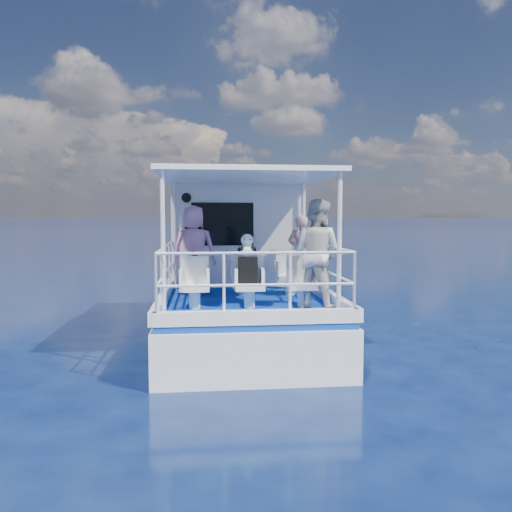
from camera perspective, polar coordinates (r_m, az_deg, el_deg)
The scene contains 20 objects.
ground at distance 9.58m, azimuth -1.36°, elevation -10.03°, with size 2000.00×2000.00×0.00m, color #071239.
hull at distance 10.55m, azimuth -1.79°, elevation -8.67°, with size 3.00×7.00×1.60m, color white.
deck at distance 10.39m, azimuth -1.80°, elevation -4.10°, with size 2.90×6.90×0.10m, color #0B3198.
cabin at distance 11.57m, azimuth -2.27°, elevation 2.50°, with size 2.85×2.00×2.20m, color white.
canopy at distance 9.10m, azimuth -1.29°, elevation 9.14°, with size 3.00×3.20×0.08m, color white.
canopy_posts at distance 9.03m, azimuth -1.25°, elevation 1.94°, with size 2.77×2.97×2.20m.
railings at distance 8.76m, azimuth -1.08°, elevation -2.08°, with size 2.84×3.59×1.00m, color white, non-canonical shape.
seat_port_fwd at distance 9.54m, azimuth -6.87°, elevation -3.45°, with size 0.48×0.46×0.38m, color silver.
seat_center_fwd at distance 9.56m, azimuth -1.46°, elevation -3.39°, with size 0.48×0.46×0.38m, color silver.
seat_stbd_fwd at distance 9.67m, azimuth 3.87°, elevation -3.31°, with size 0.48×0.46×0.38m, color silver.
seat_port_aft at distance 8.25m, azimuth -7.03°, elevation -4.69°, with size 0.48×0.46×0.38m, color silver.
seat_center_aft at distance 8.28m, azimuth -0.77°, elevation -4.62°, with size 0.48×0.46×0.38m, color silver.
seat_stbd_aft at distance 8.41m, azimuth 5.37°, elevation -4.50°, with size 0.48×0.46×0.38m, color silver.
passenger_port_fwd at distance 9.82m, azimuth -7.10°, elevation 0.73°, with size 0.64×0.46×1.73m, color pink.
passenger_stbd_fwd at distance 10.33m, azimuth 5.17°, elevation 0.43°, with size 0.56×0.37×1.55m, color pink.
passenger_stbd_aft at distance 8.30m, azimuth 6.91°, elevation 0.27°, with size 0.87×0.68×1.79m, color beige.
backpack_port at distance 9.43m, azimuth -7.02°, elevation -1.23°, with size 0.28×0.16×0.37m, color black.
backpack_center at distance 8.21m, azimuth -0.94°, elevation -1.73°, with size 0.31×0.17×0.46m, color black.
compact_camera at distance 9.41m, azimuth -7.01°, elevation 0.09°, with size 0.11×0.06×0.06m, color black.
panda at distance 8.17m, azimuth -1.04°, elevation 1.27°, with size 0.26×0.21×0.40m, color silver, non-canonical shape.
Camera 1 is at (-0.73, -9.24, 2.40)m, focal length 35.00 mm.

